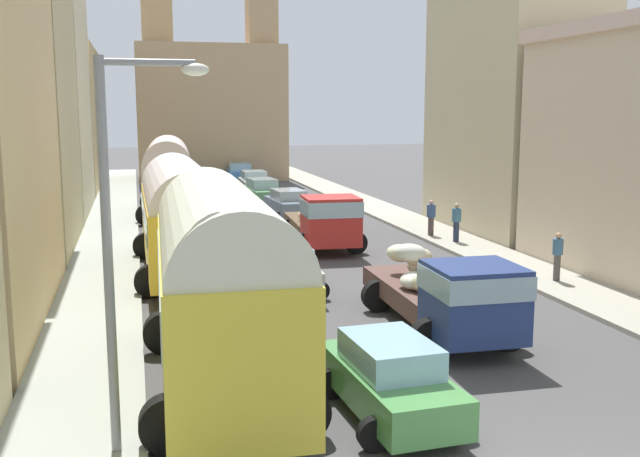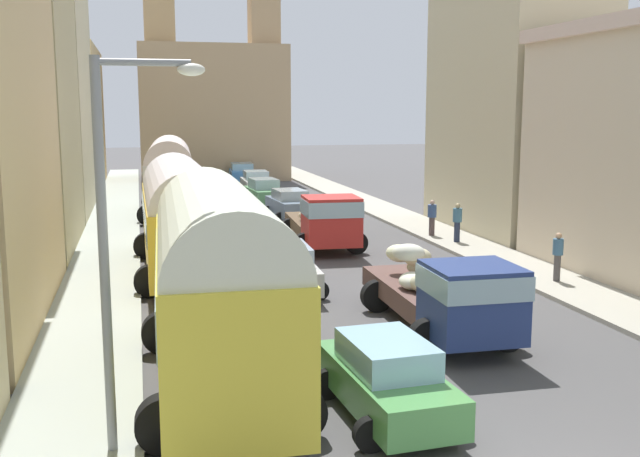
# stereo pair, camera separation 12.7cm
# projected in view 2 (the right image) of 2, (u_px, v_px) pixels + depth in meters

# --- Properties ---
(ground_plane) EXTENTS (154.00, 154.00, 0.00)m
(ground_plane) POSITION_uv_depth(u_px,v_px,m) (267.00, 227.00, 36.09)
(ground_plane) COLOR #4E4C4D
(sidewalk_left) EXTENTS (2.50, 70.00, 0.14)m
(sidewalk_left) POSITION_uv_depth(u_px,v_px,m) (112.00, 231.00, 34.39)
(sidewalk_left) COLOR #A6AEA3
(sidewalk_left) RESTS_ON ground
(sidewalk_right) EXTENTS (2.50, 70.00, 0.14)m
(sidewalk_right) POSITION_uv_depth(u_px,v_px,m) (407.00, 220.00, 37.77)
(sidewalk_right) COLOR #ACA797
(sidewalk_right) RESTS_ON ground
(building_left_3) EXTENTS (5.92, 10.90, 12.24)m
(building_left_3) POSITION_uv_depth(u_px,v_px,m) (29.00, 100.00, 39.31)
(building_left_3) COLOR beige
(building_left_3) RESTS_ON ground
(building_left_4) EXTENTS (4.28, 14.39, 9.88)m
(building_left_4) POSITION_uv_depth(u_px,v_px,m) (69.00, 119.00, 52.54)
(building_left_4) COLOR tan
(building_left_4) RESTS_ON ground
(building_right_2) EXTENTS (4.73, 9.42, 12.62)m
(building_right_2) POSITION_uv_depth(u_px,v_px,m) (513.00, 95.00, 34.02)
(building_right_2) COLOR beige
(building_right_2) RESTS_ON ground
(distant_church) EXTENTS (11.50, 7.95, 18.20)m
(distant_church) POSITION_uv_depth(u_px,v_px,m) (212.00, 104.00, 59.90)
(distant_church) COLOR tan
(distant_church) RESTS_ON ground
(parked_bus_0) EXTENTS (3.40, 8.52, 4.26)m
(parked_bus_0) POSITION_uv_depth(u_px,v_px,m) (218.00, 277.00, 14.88)
(parked_bus_0) COLOR yellow
(parked_bus_0) RESTS_ON ground
(parked_bus_1) EXTENTS (3.41, 9.79, 3.95)m
(parked_bus_1) POSITION_uv_depth(u_px,v_px,m) (182.00, 213.00, 25.57)
(parked_bus_1) COLOR gold
(parked_bus_1) RESTS_ON ground
(parked_bus_2) EXTENTS (3.51, 8.66, 4.18)m
(parked_bus_2) POSITION_uv_depth(u_px,v_px,m) (169.00, 173.00, 39.10)
(parked_bus_2) COLOR silver
(parked_bus_2) RESTS_ON ground
(cargo_truck_0) EXTENTS (2.98, 6.72, 2.17)m
(cargo_truck_0) POSITION_uv_depth(u_px,v_px,m) (446.00, 292.00, 18.57)
(cargo_truck_0) COLOR navy
(cargo_truck_0) RESTS_ON ground
(cargo_truck_1) EXTENTS (3.19, 6.61, 2.33)m
(cargo_truck_1) POSITION_uv_depth(u_px,v_px,m) (325.00, 220.00, 30.16)
(cargo_truck_1) COLOR red
(cargo_truck_1) RESTS_ON ground
(car_0) EXTENTS (2.42, 4.04, 1.57)m
(car_0) POSITION_uv_depth(u_px,v_px,m) (290.00, 205.00, 38.29)
(car_0) COLOR slate
(car_0) RESTS_ON ground
(car_1) EXTENTS (2.43, 4.03, 1.58)m
(car_1) POSITION_uv_depth(u_px,v_px,m) (264.00, 192.00, 44.13)
(car_1) COLOR #569058
(car_1) RESTS_ON ground
(car_2) EXTENTS (2.38, 3.99, 1.53)m
(car_2) POSITION_uv_depth(u_px,v_px,m) (256.00, 182.00, 50.14)
(car_2) COLOR silver
(car_2) RESTS_ON ground
(car_3) EXTENTS (2.53, 4.47, 1.61)m
(car_3) POSITION_uv_depth(u_px,v_px,m) (242.00, 173.00, 56.20)
(car_3) COLOR #4484CE
(car_3) RESTS_ON ground
(car_4) EXTENTS (2.30, 3.97, 1.52)m
(car_4) POSITION_uv_depth(u_px,v_px,m) (386.00, 379.00, 13.77)
(car_4) COLOR #4F944B
(car_4) RESTS_ON ground
(car_5) EXTENTS (2.28, 4.32, 1.48)m
(car_5) POSITION_uv_depth(u_px,v_px,m) (286.00, 268.00, 23.36)
(car_5) COLOR silver
(car_5) RESTS_ON ground
(car_6) EXTENTS (2.31, 3.93, 1.55)m
(car_6) POSITION_uv_depth(u_px,v_px,m) (227.00, 203.00, 39.07)
(car_6) COLOR slate
(car_6) RESTS_ON ground
(car_7) EXTENTS (2.42, 4.10, 1.64)m
(car_7) POSITION_uv_depth(u_px,v_px,m) (200.00, 183.00, 49.12)
(car_7) COLOR #539452
(car_7) RESTS_ON ground
(pedestrian_0) EXTENTS (0.44, 0.44, 1.72)m
(pedestrian_0) POSITION_uv_depth(u_px,v_px,m) (432.00, 217.00, 32.75)
(pedestrian_0) COLOR #50403F
(pedestrian_0) RESTS_ON ground
(pedestrian_1) EXTENTS (0.46, 0.46, 1.77)m
(pedestrian_1) POSITION_uv_depth(u_px,v_px,m) (457.00, 221.00, 31.18)
(pedestrian_1) COLOR #273048
(pedestrian_1) RESTS_ON ground
(pedestrian_4) EXTENTS (0.38, 0.38, 1.74)m
(pedestrian_4) POSITION_uv_depth(u_px,v_px,m) (558.00, 255.00, 24.10)
(pedestrian_4) COLOR #4F4948
(pedestrian_4) RESTS_ON ground
(streetlamp_near) EXTENTS (1.75, 0.28, 6.51)m
(streetlamp_near) POSITION_uv_depth(u_px,v_px,m) (118.00, 225.00, 11.75)
(streetlamp_near) COLOR gray
(streetlamp_near) RESTS_ON ground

